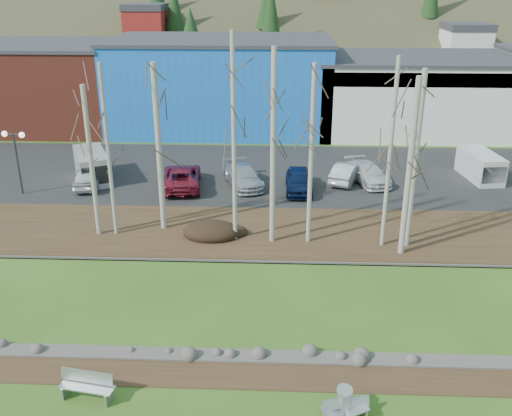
{
  "coord_description": "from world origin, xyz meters",
  "views": [
    {
      "loc": [
        -0.47,
        -15.01,
        13.68
      ],
      "look_at": [
        -1.63,
        12.2,
        2.5
      ],
      "focal_mm": 40.0,
      "sensor_mm": 36.0,
      "label": 1
    }
  ],
  "objects_px": {
    "car_2": "(243,176)",
    "car_3": "(299,181)",
    "car_4": "(346,172)",
    "van_grey": "(92,166)",
    "seagull": "(355,400)",
    "bench_damaged": "(345,410)",
    "car_1": "(182,177)",
    "bench_intact": "(87,386)",
    "street_lamp": "(15,145)",
    "litter_bin": "(344,402)",
    "van_white": "(481,166)",
    "car_0": "(88,176)",
    "car_5": "(368,173)"
  },
  "relations": [
    {
      "from": "car_0",
      "to": "car_4",
      "type": "relative_size",
      "value": 1.01
    },
    {
      "from": "street_lamp",
      "to": "van_grey",
      "type": "bearing_deg",
      "value": 46.38
    },
    {
      "from": "litter_bin",
      "to": "seagull",
      "type": "distance_m",
      "value": 0.64
    },
    {
      "from": "car_4",
      "to": "litter_bin",
      "type": "bearing_deg",
      "value": 105.67
    },
    {
      "from": "bench_damaged",
      "to": "car_0",
      "type": "relative_size",
      "value": 0.4
    },
    {
      "from": "car_0",
      "to": "car_3",
      "type": "height_order",
      "value": "car_3"
    },
    {
      "from": "bench_damaged",
      "to": "street_lamp",
      "type": "relative_size",
      "value": 0.39
    },
    {
      "from": "car_2",
      "to": "car_1",
      "type": "bearing_deg",
      "value": 167.74
    },
    {
      "from": "bench_damaged",
      "to": "seagull",
      "type": "xyz_separation_m",
      "value": [
        0.4,
        0.68,
        -0.17
      ]
    },
    {
      "from": "seagull",
      "to": "van_grey",
      "type": "xyz_separation_m",
      "value": [
        -15.9,
        22.02,
        0.97
      ]
    },
    {
      "from": "litter_bin",
      "to": "car_0",
      "type": "height_order",
      "value": "car_0"
    },
    {
      "from": "bench_damaged",
      "to": "seagull",
      "type": "relative_size",
      "value": 3.47
    },
    {
      "from": "street_lamp",
      "to": "car_0",
      "type": "relative_size",
      "value": 1.02
    },
    {
      "from": "car_3",
      "to": "car_4",
      "type": "xyz_separation_m",
      "value": [
        3.39,
        2.05,
        -0.07
      ]
    },
    {
      "from": "car_1",
      "to": "bench_intact",
      "type": "bearing_deg",
      "value": 83.24
    },
    {
      "from": "car_0",
      "to": "car_5",
      "type": "bearing_deg",
      "value": 176.81
    },
    {
      "from": "bench_intact",
      "to": "car_0",
      "type": "distance_m",
      "value": 21.82
    },
    {
      "from": "van_grey",
      "to": "seagull",
      "type": "bearing_deg",
      "value": -78.79
    },
    {
      "from": "bench_intact",
      "to": "seagull",
      "type": "xyz_separation_m",
      "value": [
        9.25,
        0.03,
        -0.3
      ]
    },
    {
      "from": "street_lamp",
      "to": "van_grey",
      "type": "distance_m",
      "value": 5.35
    },
    {
      "from": "bench_damaged",
      "to": "seagull",
      "type": "height_order",
      "value": "bench_damaged"
    },
    {
      "from": "car_1",
      "to": "car_2",
      "type": "height_order",
      "value": "car_1"
    },
    {
      "from": "seagull",
      "to": "van_white",
      "type": "bearing_deg",
      "value": 61.55
    },
    {
      "from": "car_4",
      "to": "van_grey",
      "type": "distance_m",
      "value": 17.92
    },
    {
      "from": "car_2",
      "to": "car_3",
      "type": "height_order",
      "value": "car_3"
    },
    {
      "from": "car_1",
      "to": "van_grey",
      "type": "distance_m",
      "value": 6.64
    },
    {
      "from": "bench_intact",
      "to": "car_0",
      "type": "height_order",
      "value": "car_0"
    },
    {
      "from": "car_2",
      "to": "van_white",
      "type": "bearing_deg",
      "value": -11.9
    },
    {
      "from": "car_1",
      "to": "car_3",
      "type": "relative_size",
      "value": 1.24
    },
    {
      "from": "bench_damaged",
      "to": "litter_bin",
      "type": "distance_m",
      "value": 0.3
    },
    {
      "from": "street_lamp",
      "to": "litter_bin",
      "type": "bearing_deg",
      "value": -35.01
    },
    {
      "from": "street_lamp",
      "to": "car_1",
      "type": "distance_m",
      "value": 10.88
    },
    {
      "from": "bench_intact",
      "to": "car_4",
      "type": "xyz_separation_m",
      "value": [
        11.26,
        22.51,
        0.33
      ]
    },
    {
      "from": "litter_bin",
      "to": "car_3",
      "type": "relative_size",
      "value": 0.2
    },
    {
      "from": "street_lamp",
      "to": "car_2",
      "type": "xyz_separation_m",
      "value": [
        14.62,
        2.17,
        -2.63
      ]
    },
    {
      "from": "bench_damaged",
      "to": "car_2",
      "type": "xyz_separation_m",
      "value": [
        -4.77,
        22.03,
        0.48
      ]
    },
    {
      "from": "car_0",
      "to": "bench_intact",
      "type": "bearing_deg",
      "value": 99.47
    },
    {
      "from": "bench_intact",
      "to": "bench_damaged",
      "type": "xyz_separation_m",
      "value": [
        8.85,
        -0.65,
        -0.13
      ]
    },
    {
      "from": "car_1",
      "to": "van_white",
      "type": "xyz_separation_m",
      "value": [
        20.99,
        2.59,
        0.19
      ]
    },
    {
      "from": "bench_damaged",
      "to": "seagull",
      "type": "distance_m",
      "value": 0.81
    },
    {
      "from": "car_4",
      "to": "van_grey",
      "type": "bearing_deg",
      "value": 23.2
    },
    {
      "from": "bench_damaged",
      "to": "car_3",
      "type": "distance_m",
      "value": 21.13
    },
    {
      "from": "van_grey",
      "to": "car_2",
      "type": "bearing_deg",
      "value": -28.2
    },
    {
      "from": "car_1",
      "to": "car_2",
      "type": "xyz_separation_m",
      "value": [
        4.19,
        0.49,
        -0.05
      ]
    },
    {
      "from": "car_1",
      "to": "van_white",
      "type": "distance_m",
      "value": 21.15
    },
    {
      "from": "car_3",
      "to": "bench_intact",
      "type": "bearing_deg",
      "value": -111.45
    },
    {
      "from": "seagull",
      "to": "car_0",
      "type": "distance_m",
      "value": 26.11
    },
    {
      "from": "car_1",
      "to": "car_3",
      "type": "height_order",
      "value": "car_1"
    },
    {
      "from": "bench_intact",
      "to": "van_grey",
      "type": "xyz_separation_m",
      "value": [
        -6.65,
        22.05,
        0.67
      ]
    },
    {
      "from": "litter_bin",
      "to": "van_grey",
      "type": "xyz_separation_m",
      "value": [
        -15.47,
        22.42,
        0.71
      ]
    }
  ]
}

